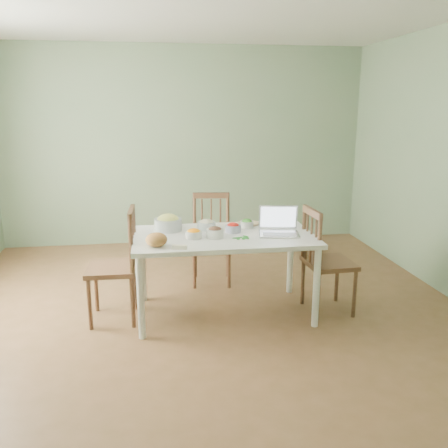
{
  "coord_description": "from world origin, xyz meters",
  "views": [
    {
      "loc": [
        -0.43,
        -4.04,
        1.9
      ],
      "look_at": [
        0.18,
        0.0,
        0.86
      ],
      "focal_mm": 37.5,
      "sensor_mm": 36.0,
      "label": 1
    }
  ],
  "objects": [
    {
      "name": "bowl_carrot",
      "position": [
        -0.1,
        -0.06,
        0.8
      ],
      "size": [
        0.18,
        0.18,
        0.08
      ],
      "primitive_type": null,
      "rotation": [
        0.0,
        0.0,
        0.25
      ],
      "color": "#FF8900",
      "rests_on": "dining_table"
    },
    {
      "name": "chair_left",
      "position": [
        -0.83,
        0.02,
        0.51
      ],
      "size": [
        0.45,
        0.47,
        1.03
      ],
      "primitive_type": null,
      "rotation": [
        0.0,
        0.0,
        -1.6
      ],
      "color": "#4E2F1B",
      "rests_on": "floor"
    },
    {
      "name": "wall_back",
      "position": [
        0.0,
        2.5,
        1.35
      ],
      "size": [
        5.0,
        0.0,
        2.7
      ],
      "primitive_type": "cube",
      "color": "gray",
      "rests_on": "ground"
    },
    {
      "name": "basil_bunch",
      "position": [
        0.31,
        -0.13,
        0.77
      ],
      "size": [
        0.18,
        0.18,
        0.02
      ],
      "primitive_type": null,
      "color": "#167F21",
      "rests_on": "dining_table"
    },
    {
      "name": "bowl_redpep",
      "position": [
        0.28,
        0.08,
        0.81
      ],
      "size": [
        0.18,
        0.18,
        0.09
      ],
      "primitive_type": null,
      "rotation": [
        0.0,
        0.0,
        -0.27
      ],
      "color": "#C01700",
      "rests_on": "dining_table"
    },
    {
      "name": "floor",
      "position": [
        0.0,
        0.0,
        0.0
      ],
      "size": [
        5.0,
        5.0,
        0.0
      ],
      "primitive_type": "cube",
      "color": "brown",
      "rests_on": "ground"
    },
    {
      "name": "dining_table",
      "position": [
        0.18,
        0.0,
        0.38
      ],
      "size": [
        1.63,
        0.92,
        0.76
      ],
      "primitive_type": null,
      "color": "white",
      "rests_on": "floor"
    },
    {
      "name": "bowl_squash",
      "position": [
        -0.32,
        0.24,
        0.84
      ],
      "size": [
        0.34,
        0.34,
        0.15
      ],
      "primitive_type": null,
      "rotation": [
        0.0,
        0.0,
        -0.43
      ],
      "color": "#F4E66A",
      "rests_on": "dining_table"
    },
    {
      "name": "laptop",
      "position": [
        0.67,
        -0.08,
        0.89
      ],
      "size": [
        0.41,
        0.36,
        0.25
      ],
      "primitive_type": null,
      "rotation": [
        0.0,
        0.0,
        -0.18
      ],
      "color": "silver",
      "rests_on": "dining_table"
    },
    {
      "name": "butter_stick",
      "position": [
        -0.25,
        -0.38,
        0.78
      ],
      "size": [
        0.13,
        0.06,
        0.03
      ],
      "primitive_type": "cube",
      "rotation": [
        0.0,
        0.0,
        -0.25
      ],
      "color": "white",
      "rests_on": "dining_table"
    },
    {
      "name": "bowl_onion",
      "position": [
        0.04,
        0.22,
        0.81
      ],
      "size": [
        0.21,
        0.21,
        0.09
      ],
      "primitive_type": null,
      "rotation": [
        0.0,
        0.0,
        -0.29
      ],
      "color": "beige",
      "rests_on": "dining_table"
    },
    {
      "name": "bowl_mushroom",
      "position": [
        0.09,
        -0.08,
        0.81
      ],
      "size": [
        0.18,
        0.18,
        0.1
      ],
      "primitive_type": null,
      "rotation": [
        0.0,
        0.0,
        0.27
      ],
      "color": "black",
      "rests_on": "dining_table"
    },
    {
      "name": "bowl_broccoli",
      "position": [
        0.44,
        0.24,
        0.8
      ],
      "size": [
        0.16,
        0.16,
        0.08
      ],
      "primitive_type": null,
      "rotation": [
        0.0,
        0.0,
        0.33
      ],
      "color": "#2A6119",
      "rests_on": "dining_table"
    },
    {
      "name": "chair_far",
      "position": [
        0.16,
        0.8,
        0.49
      ],
      "size": [
        0.48,
        0.46,
        0.97
      ],
      "primitive_type": null,
      "rotation": [
        0.0,
        0.0,
        -0.12
      ],
      "color": "#4E2F1B",
      "rests_on": "floor"
    },
    {
      "name": "flatbread",
      "position": [
        0.47,
        0.35,
        0.77
      ],
      "size": [
        0.28,
        0.28,
        0.02
      ],
      "primitive_type": "cylinder",
      "rotation": [
        0.0,
        0.0,
        -0.43
      ],
      "color": "#D2B58C",
      "rests_on": "dining_table"
    },
    {
      "name": "wall_front",
      "position": [
        0.0,
        -2.5,
        1.35
      ],
      "size": [
        5.0,
        0.0,
        2.7
      ],
      "primitive_type": "cube",
      "color": "gray",
      "rests_on": "ground"
    },
    {
      "name": "ceiling",
      "position": [
        0.0,
        0.0,
        2.7
      ],
      "size": [
        5.0,
        5.0,
        0.0
      ],
      "primitive_type": "cube",
      "color": "white",
      "rests_on": "ground"
    },
    {
      "name": "chair_right",
      "position": [
        1.16,
        -0.09,
        0.5
      ],
      "size": [
        0.44,
        0.46,
        1.0
      ],
      "primitive_type": null,
      "rotation": [
        0.0,
        0.0,
        1.62
      ],
      "color": "#4E2F1B",
      "rests_on": "floor"
    },
    {
      "name": "bread_boule",
      "position": [
        -0.43,
        -0.27,
        0.82
      ],
      "size": [
        0.21,
        0.21,
        0.12
      ],
      "primitive_type": "ellipsoid",
      "rotation": [
        0.0,
        0.0,
        -0.19
      ],
      "color": "#AA6F3B",
      "rests_on": "dining_table"
    }
  ]
}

